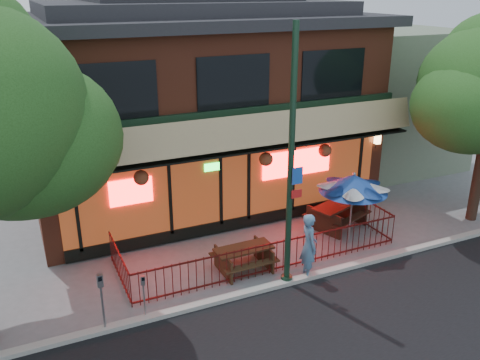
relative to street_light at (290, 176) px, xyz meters
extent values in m
plane|color=gray|center=(0.00, 0.40, -3.15)|extent=(80.00, 80.00, 0.00)
cube|color=#999993|center=(0.00, -0.10, -3.09)|extent=(80.00, 0.25, 0.12)
cube|color=brown|center=(0.00, 7.60, 0.10)|extent=(12.00, 8.00, 6.50)
cube|color=#59230F|center=(0.00, 3.58, -1.50)|extent=(11.00, 0.06, 2.60)
cube|color=#FF0C0C|center=(2.30, 3.50, -1.05)|extent=(2.60, 0.04, 0.90)
cube|color=#FF0C0C|center=(-3.40, 3.50, -1.15)|extent=(1.30, 0.04, 0.80)
cube|color=#C9B77F|center=(0.00, 3.10, 0.40)|extent=(12.20, 1.33, 1.26)
cube|color=black|center=(-3.60, 3.58, 1.85)|extent=(2.40, 0.06, 1.60)
cube|color=black|center=(0.00, 3.58, 1.85)|extent=(2.40, 0.06, 1.60)
cube|color=black|center=(3.60, 3.58, 1.85)|extent=(2.40, 0.06, 1.60)
cube|color=black|center=(0.00, 3.55, -2.90)|extent=(11.00, 0.12, 0.40)
cube|color=#FFC672|center=(5.60, 3.42, -0.60)|extent=(0.18, 0.18, 0.32)
cube|color=slate|center=(9.00, 8.10, -0.15)|extent=(6.00, 7.00, 6.00)
cube|color=#47110F|center=(0.00, 0.60, -2.20)|extent=(8.40, 0.04, 0.04)
cube|color=#47110F|center=(0.00, 0.60, -3.03)|extent=(8.40, 0.04, 0.04)
cube|color=#47110F|center=(-4.20, 1.90, -2.20)|extent=(0.04, 2.60, 0.04)
cube|color=#47110F|center=(4.20, 1.90, -2.20)|extent=(0.04, 2.60, 0.04)
cylinder|color=#47110F|center=(0.00, 0.60, -2.65)|extent=(0.02, 0.02, 1.00)
cylinder|color=#163221|center=(0.00, 0.00, 0.35)|extent=(0.16, 0.16, 7.00)
cylinder|color=#163221|center=(0.00, 0.00, -3.05)|extent=(0.32, 0.32, 0.20)
cube|color=#194CB2|center=(0.12, -0.15, 0.05)|extent=(0.30, 0.02, 0.45)
cube|color=red|center=(0.12, -0.15, -0.45)|extent=(0.30, 0.02, 0.22)
cube|color=#3D2816|center=(-1.46, 1.09, -2.80)|extent=(0.08, 1.21, 0.69)
cube|color=#3D2816|center=(-0.15, 1.11, -2.80)|extent=(0.08, 1.21, 0.69)
cube|color=#3D2816|center=(-0.80, 1.10, -2.46)|extent=(1.69, 0.73, 0.06)
cube|color=#3D2816|center=(-0.79, 0.59, -2.74)|extent=(1.68, 0.29, 0.05)
cube|color=#3D2816|center=(-0.81, 1.62, -2.74)|extent=(1.68, 0.29, 0.05)
cube|color=#331B12|center=(2.59, 2.14, -2.75)|extent=(0.54, 1.34, 0.80)
cube|color=#331B12|center=(4.02, 2.65, -2.75)|extent=(0.54, 1.34, 0.80)
cube|color=#331B12|center=(3.30, 2.40, -2.35)|extent=(2.11, 1.43, 0.06)
cube|color=#331B12|center=(3.51, 1.84, -2.67)|extent=(1.93, 0.95, 0.05)
cube|color=#331B12|center=(3.10, 2.95, -2.67)|extent=(1.93, 0.95, 0.05)
cylinder|color=gray|center=(2.96, 1.21, -2.04)|extent=(0.05, 0.05, 2.21)
cone|color=navy|center=(2.96, 1.21, -1.09)|extent=(2.11, 2.11, 0.55)
sphere|color=gray|center=(2.96, 1.21, -0.79)|extent=(0.10, 0.10, 0.10)
imported|color=teal|center=(0.71, 0.05, -2.19)|extent=(0.59, 0.78, 1.92)
cylinder|color=gray|center=(-4.00, 0.00, -2.65)|extent=(0.04, 0.04, 0.99)
cube|color=gray|center=(-4.00, 0.00, -2.05)|extent=(0.12, 0.11, 0.25)
cube|color=black|center=(-4.00, -0.04, -2.00)|extent=(0.07, 0.02, 0.09)
cylinder|color=gray|center=(-5.01, -0.08, -2.52)|extent=(0.06, 0.06, 1.26)
cube|color=gray|center=(-5.01, -0.08, -1.75)|extent=(0.14, 0.12, 0.32)
cube|color=black|center=(-5.01, -0.14, -1.68)|extent=(0.09, 0.01, 0.11)
camera|label=1|loc=(-6.24, -10.57, 4.57)|focal=38.00mm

